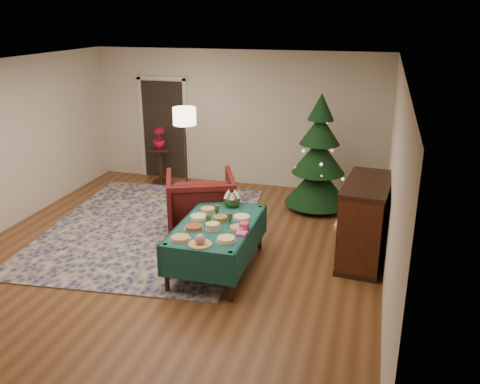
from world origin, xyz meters
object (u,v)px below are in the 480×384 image
(gift_box, at_px, (244,226))
(side_table, at_px, (161,166))
(buffet_table, at_px, (217,233))
(christmas_tree, at_px, (319,158))
(floor_lamp, at_px, (185,122))
(potted_plant, at_px, (159,143))
(piano, at_px, (365,222))
(armchair, at_px, (200,200))

(gift_box, relative_size, side_table, 0.15)
(buffet_table, distance_m, christmas_tree, 2.89)
(floor_lamp, distance_m, side_table, 1.59)
(buffet_table, height_order, christmas_tree, christmas_tree)
(christmas_tree, bearing_deg, potted_plant, 169.71)
(gift_box, height_order, floor_lamp, floor_lamp)
(potted_plant, relative_size, piano, 0.31)
(buffet_table, xyz_separation_m, side_table, (-2.30, 3.28, -0.18))
(floor_lamp, height_order, piano, floor_lamp)
(armchair, distance_m, side_table, 2.69)
(floor_lamp, distance_m, piano, 3.88)
(gift_box, bearing_deg, side_table, 128.82)
(side_table, bearing_deg, gift_box, -51.18)
(floor_lamp, distance_m, potted_plant, 1.29)
(floor_lamp, height_order, christmas_tree, christmas_tree)
(side_table, bearing_deg, christmas_tree, -10.29)
(gift_box, height_order, armchair, armchair)
(buffet_table, bearing_deg, floor_lamp, 119.33)
(floor_lamp, relative_size, christmas_tree, 0.83)
(side_table, distance_m, christmas_tree, 3.42)
(buffet_table, relative_size, floor_lamp, 0.99)
(buffet_table, height_order, armchair, armchair)
(floor_lamp, bearing_deg, side_table, 139.87)
(armchair, bearing_deg, side_table, -74.95)
(potted_plant, distance_m, piano, 4.89)
(armchair, height_order, side_table, armchair)
(side_table, relative_size, potted_plant, 1.67)
(armchair, relative_size, piano, 0.76)
(side_table, xyz_separation_m, christmas_tree, (3.32, -0.60, 0.58))
(armchair, distance_m, christmas_tree, 2.30)
(side_table, bearing_deg, piano, -30.08)
(buffet_table, relative_size, piano, 1.23)
(floor_lamp, xyz_separation_m, christmas_tree, (2.46, 0.13, -0.54))
(armchair, bearing_deg, buffet_table, 96.81)
(gift_box, xyz_separation_m, potted_plant, (-2.70, 3.36, 0.14))
(buffet_table, height_order, piano, piano)
(floor_lamp, bearing_deg, gift_box, -55.06)
(buffet_table, relative_size, armchair, 1.61)
(armchair, relative_size, christmas_tree, 0.51)
(potted_plant, xyz_separation_m, piano, (4.22, -2.45, -0.28))
(christmas_tree, bearing_deg, buffet_table, -110.96)
(floor_lamp, relative_size, piano, 1.23)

